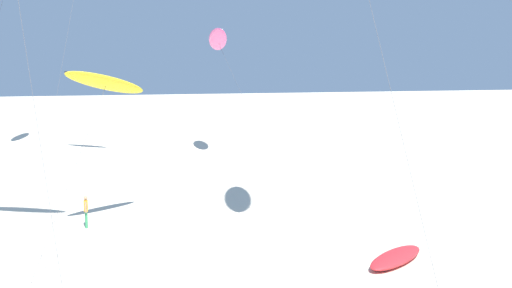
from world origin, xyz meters
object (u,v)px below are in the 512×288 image
at_px(flying_kite_1, 218,40).
at_px(flying_kite_6, 106,83).
at_px(person_near_left, 86,210).
at_px(grounded_kite_1, 396,257).

distance_m(flying_kite_1, flying_kite_6, 26.08).
bearing_deg(flying_kite_1, flying_kite_6, -112.85).
distance_m(flying_kite_6, person_near_left, 6.78).
relative_size(flying_kite_1, flying_kite_6, 1.27).
bearing_deg(flying_kite_1, person_near_left, -116.00).
bearing_deg(flying_kite_6, grounded_kite_1, -34.70).
height_order(flying_kite_1, flying_kite_6, flying_kite_1).
xyz_separation_m(flying_kite_6, grounded_kite_1, (11.93, -8.26, -7.35)).
distance_m(flying_kite_1, grounded_kite_1, 33.80).
height_order(flying_kite_1, person_near_left, flying_kite_1).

